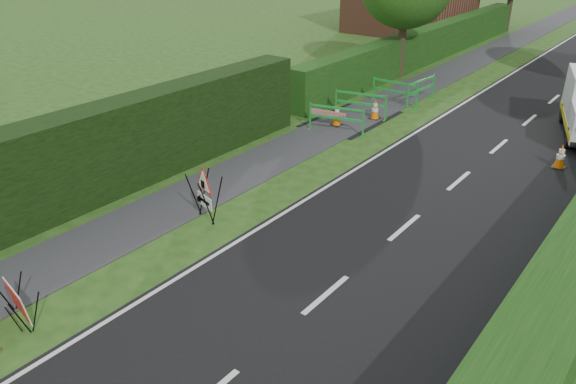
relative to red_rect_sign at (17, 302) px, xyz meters
The scene contains 14 objects.
ground 3.63m from the red_rect_sign, 62.80° to the left, with size 120.00×120.00×0.00m, color #234614.
footpath 38.23m from the red_rect_sign, 92.03° to the left, with size 2.00×90.00×0.02m, color #2D2D30.
hedge_west_near 4.66m from the red_rect_sign, 136.32° to the left, with size 1.10×18.00×2.50m, color black.
hedge_west_far 25.43m from the red_rect_sign, 97.58° to the left, with size 1.00×24.00×1.80m, color #14380F.
red_rect_sign is the anchor object (origin of this frame).
triangle_sign 5.03m from the red_rect_sign, 91.20° to the left, with size 1.04×1.04×1.23m.
traffic_cone_0 15.33m from the red_rect_sign, 66.10° to the left, with size 0.38×0.38×0.79m.
traffic_cone_3 13.33m from the red_rect_sign, 96.18° to the left, with size 0.38×0.38×0.79m.
traffic_cone_4 14.77m from the red_rect_sign, 92.60° to the left, with size 0.38×0.38×0.79m.
ped_barrier_0 12.60m from the red_rect_sign, 94.64° to the left, with size 2.08×0.85×1.00m.
ped_barrier_1 14.68m from the red_rect_sign, 94.89° to the left, with size 2.09×0.80×1.00m.
ped_barrier_2 16.98m from the red_rect_sign, 93.36° to the left, with size 2.06×0.36×1.00m.
ped_barrier_3 17.90m from the red_rect_sign, 90.87° to the left, with size 0.56×2.09×1.00m.
redwhite_plank 13.15m from the red_rect_sign, 97.48° to the left, with size 1.50×0.04×0.25m, color red.
Camera 1 is at (7.56, -6.93, 6.88)m, focal length 35.00 mm.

